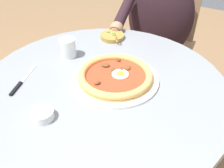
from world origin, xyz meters
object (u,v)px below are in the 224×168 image
object	(u,v)px
pizza_on_plate	(115,76)
olive_pan	(112,36)
steak_knife	(20,84)
dining_table	(104,110)
ramekin_capers	(42,114)
cafe_chair_diner	(164,32)
water_glass	(68,49)
diner_person	(156,45)

from	to	relation	value
pizza_on_plate	olive_pan	distance (m)	0.34
steak_knife	olive_pan	size ratio (longest dim) A/B	1.56
dining_table	pizza_on_plate	bearing A→B (deg)	-131.09
pizza_on_plate	ramekin_capers	xyz separation A→B (m)	(0.10, 0.29, -0.00)
cafe_chair_diner	ramekin_capers	bearing A→B (deg)	88.68
water_glass	cafe_chair_diner	bearing A→B (deg)	-103.10
dining_table	olive_pan	distance (m)	0.39
cafe_chair_diner	pizza_on_plate	bearing A→B (deg)	95.45
dining_table	pizza_on_plate	size ratio (longest dim) A/B	2.85
olive_pan	cafe_chair_diner	xyz separation A→B (m)	(-0.09, -0.53, -0.18)
water_glass	steak_knife	xyz separation A→B (m)	(0.04, 0.25, -0.03)
ramekin_capers	diner_person	distance (m)	0.98
pizza_on_plate	cafe_chair_diner	bearing A→B (deg)	-84.55
water_glass	olive_pan	xyz separation A→B (m)	(-0.08, -0.24, -0.02)
water_glass	steak_knife	bearing A→B (deg)	81.64
dining_table	steak_knife	xyz separation A→B (m)	(0.26, 0.16, 0.15)
pizza_on_plate	water_glass	xyz separation A→B (m)	(0.26, -0.05, 0.02)
pizza_on_plate	diner_person	xyz separation A→B (m)	(0.07, -0.67, -0.22)
water_glass	diner_person	size ratio (longest dim) A/B	0.07
steak_knife	cafe_chair_diner	xyz separation A→B (m)	(-0.22, -1.02, -0.18)
steak_knife	cafe_chair_diner	world-z (taller)	cafe_chair_diner
steak_knife	dining_table	bearing A→B (deg)	-148.88
ramekin_capers	water_glass	bearing A→B (deg)	-65.69
olive_pan	cafe_chair_diner	size ratio (longest dim) A/B	0.13
olive_pan	diner_person	world-z (taller)	diner_person
olive_pan	cafe_chair_diner	bearing A→B (deg)	-100.03
water_glass	steak_knife	world-z (taller)	water_glass
olive_pan	steak_knife	bearing A→B (deg)	75.96
diner_person	pizza_on_plate	bearing A→B (deg)	96.12
diner_person	cafe_chair_diner	xyz separation A→B (m)	(0.01, -0.15, 0.03)
diner_person	dining_table	bearing A→B (deg)	93.22
dining_table	olive_pan	bearing A→B (deg)	-66.70
steak_knife	olive_pan	world-z (taller)	olive_pan
dining_table	cafe_chair_diner	bearing A→B (deg)	-86.92
pizza_on_plate	diner_person	world-z (taller)	diner_person
dining_table	pizza_on_plate	xyz separation A→B (m)	(-0.03, -0.04, 0.16)
ramekin_capers	diner_person	bearing A→B (deg)	-91.90
dining_table	water_glass	xyz separation A→B (m)	(0.23, -0.09, 0.18)
ramekin_capers	olive_pan	xyz separation A→B (m)	(0.07, -0.58, -0.00)
pizza_on_plate	steak_knife	distance (m)	0.35
pizza_on_plate	olive_pan	xyz separation A→B (m)	(0.17, -0.29, -0.01)
dining_table	cafe_chair_diner	size ratio (longest dim) A/B	1.02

